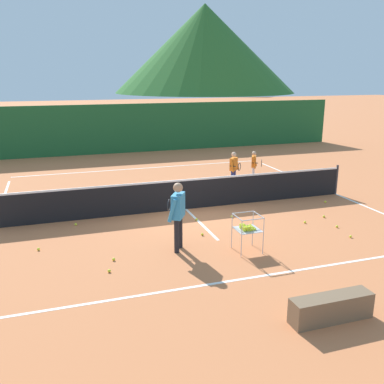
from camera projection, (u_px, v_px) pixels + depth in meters
name	position (u px, v px, depth m)	size (l,w,h in m)	color
ground_plane	(186.00, 209.00, 13.42)	(120.00, 120.00, 0.00)	#C67042
line_baseline_near	(256.00, 277.00, 8.94)	(11.16, 0.08, 0.01)	white
line_baseline_far	(144.00, 168.00, 19.23)	(11.16, 0.08, 0.01)	white
line_sideline_east	(336.00, 194.00, 15.11)	(0.08, 11.25, 0.01)	white
line_service_center	(186.00, 209.00, 13.42)	(0.08, 5.52, 0.01)	white
tennis_net	(186.00, 194.00, 13.29)	(11.20, 0.08, 1.05)	#333338
instructor	(178.00, 210.00, 10.07)	(0.55, 0.83, 1.68)	black
student_0	(234.00, 166.00, 15.77)	(0.49, 0.70, 1.34)	navy
student_1	(254.00, 164.00, 16.63)	(0.41, 0.68, 1.22)	silver
ball_cart	(247.00, 228.00, 10.10)	(0.58, 0.58, 0.90)	#B7B7BC
tennis_ball_0	(324.00, 216.00, 12.64)	(0.07, 0.07, 0.07)	yellow
tennis_ball_1	(197.00, 219.00, 12.38)	(0.07, 0.07, 0.07)	yellow
tennis_ball_2	(202.00, 234.00, 11.23)	(0.07, 0.07, 0.07)	yellow
tennis_ball_3	(351.00, 236.00, 11.08)	(0.07, 0.07, 0.07)	yellow
tennis_ball_4	(325.00, 202.00, 14.08)	(0.07, 0.07, 0.07)	yellow
tennis_ball_5	(114.00, 259.00, 9.72)	(0.07, 0.07, 0.07)	yellow
tennis_ball_6	(109.00, 271.00, 9.15)	(0.07, 0.07, 0.07)	yellow
tennis_ball_7	(337.00, 226.00, 11.81)	(0.07, 0.07, 0.07)	yellow
tennis_ball_8	(76.00, 224.00, 11.97)	(0.07, 0.07, 0.07)	yellow
tennis_ball_9	(232.00, 217.00, 12.62)	(0.07, 0.07, 0.07)	yellow
tennis_ball_10	(38.00, 249.00, 10.28)	(0.07, 0.07, 0.07)	yellow
tennis_ball_11	(305.00, 222.00, 12.16)	(0.07, 0.07, 0.07)	yellow
windscreen_fence	(127.00, 129.00, 22.72)	(24.56, 0.08, 2.60)	#1E5B2D
courtside_bench	(331.00, 308.00, 7.33)	(1.50, 0.36, 0.46)	brown
hill_0	(205.00, 49.00, 94.41)	(40.14, 40.14, 18.84)	#2D6628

